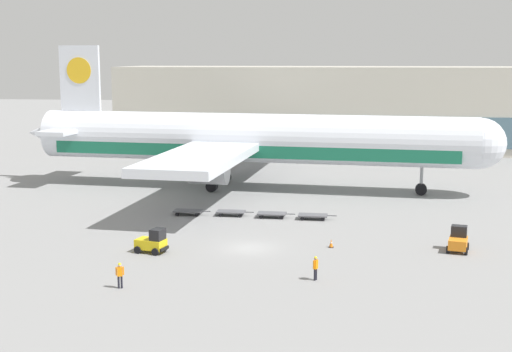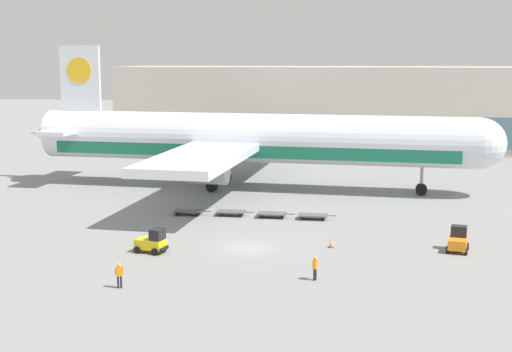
{
  "view_description": "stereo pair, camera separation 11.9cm",
  "coord_description": "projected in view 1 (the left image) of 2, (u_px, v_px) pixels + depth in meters",
  "views": [
    {
      "loc": [
        7.81,
        -56.43,
        15.5
      ],
      "look_at": [
        -1.0,
        12.16,
        4.0
      ],
      "focal_mm": 50.0,
      "sensor_mm": 36.0,
      "label": 1
    },
    {
      "loc": [
        7.93,
        -56.41,
        15.5
      ],
      "look_at": [
        -1.0,
        12.16,
        4.0
      ],
      "focal_mm": 50.0,
      "sensor_mm": 36.0,
      "label": 2
    }
  ],
  "objects": [
    {
      "name": "baggage_tug_mid",
      "position": [
        458.0,
        240.0,
        57.7
      ],
      "size": [
        2.08,
        2.69,
        2.0
      ],
      "rotation": [
        0.0,
        0.0,
        1.35
      ],
      "color": "orange",
      "rests_on": "ground_plane"
    },
    {
      "name": "airplane_main",
      "position": [
        246.0,
        140.0,
        84.81
      ],
      "size": [
        58.07,
        48.5,
        17.0
      ],
      "rotation": [
        0.0,
        0.0,
        -0.08
      ],
      "color": "silver",
      "rests_on": "ground_plane"
    },
    {
      "name": "baggage_tug_foreground",
      "position": [
        153.0,
        242.0,
        57.22
      ],
      "size": [
        2.71,
        2.14,
        2.0
      ],
      "rotation": [
        0.0,
        0.0,
        -0.25
      ],
      "color": "yellow",
      "rests_on": "ground_plane"
    },
    {
      "name": "baggage_dolly_trail",
      "position": [
        313.0,
        215.0,
        69.07
      ],
      "size": [
        3.71,
        1.53,
        0.48
      ],
      "rotation": [
        0.0,
        0.0,
        -0.01
      ],
      "color": "#56565B",
      "rests_on": "ground_plane"
    },
    {
      "name": "ground_plane",
      "position": [
        249.0,
        248.0,
        58.73
      ],
      "size": [
        400.0,
        400.0,
        0.0
      ],
      "primitive_type": "plane",
      "color": "gray"
    },
    {
      "name": "ground_crew_far",
      "position": [
        120.0,
        273.0,
        48.31
      ],
      "size": [
        0.54,
        0.33,
        1.8
      ],
      "rotation": [
        0.0,
        0.0,
        3.49
      ],
      "color": "black",
      "rests_on": "ground_plane"
    },
    {
      "name": "traffic_cone_near",
      "position": [
        331.0,
        243.0,
        58.87
      ],
      "size": [
        0.4,
        0.4,
        0.7
      ],
      "color": "black",
      "rests_on": "ground_plane"
    },
    {
      "name": "ground_crew_near",
      "position": [
        316.0,
        266.0,
        50.08
      ],
      "size": [
        0.36,
        0.52,
        1.74
      ],
      "rotation": [
        0.0,
        0.0,
        4.25
      ],
      "color": "black",
      "rests_on": "ground_plane"
    },
    {
      "name": "baggage_dolly_second",
      "position": [
        231.0,
        212.0,
        70.65
      ],
      "size": [
        3.71,
        1.53,
        0.48
      ],
      "rotation": [
        0.0,
        0.0,
        -0.01
      ],
      "color": "#56565B",
      "rests_on": "ground_plane"
    },
    {
      "name": "terminal_building",
      "position": [
        383.0,
        108.0,
        121.75
      ],
      "size": [
        90.0,
        18.2,
        14.0
      ],
      "color": "#BCB7A8",
      "rests_on": "ground_plane"
    },
    {
      "name": "baggage_dolly_third",
      "position": [
        272.0,
        214.0,
        69.82
      ],
      "size": [
        3.71,
        1.53,
        0.48
      ],
      "rotation": [
        0.0,
        0.0,
        -0.01
      ],
      "color": "#56565B",
      "rests_on": "ground_plane"
    },
    {
      "name": "baggage_dolly_lead",
      "position": [
        188.0,
        211.0,
        71.01
      ],
      "size": [
        3.71,
        1.53,
        0.48
      ],
      "rotation": [
        0.0,
        0.0,
        -0.01
      ],
      "color": "#56565B",
      "rests_on": "ground_plane"
    }
  ]
}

